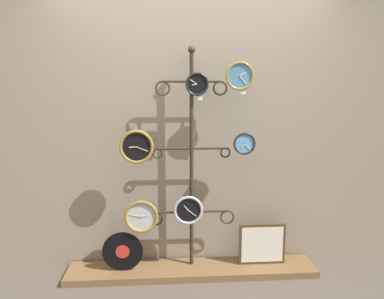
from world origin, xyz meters
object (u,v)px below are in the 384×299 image
(display_stand, at_px, (192,204))
(clock_bottom_left, at_px, (141,217))
(clock_middle_left, at_px, (137,147))
(clock_middle_right, at_px, (244,144))
(clock_top_right, at_px, (240,76))
(picture_frame, at_px, (262,244))
(clock_bottom_center, at_px, (188,210))
(vinyl_record, at_px, (123,252))
(clock_top_center, at_px, (197,84))

(display_stand, bearing_deg, clock_bottom_left, -166.82)
(clock_middle_left, distance_m, clock_middle_right, 0.91)
(clock_top_right, distance_m, clock_middle_right, 0.57)
(display_stand, bearing_deg, picture_frame, -3.92)
(clock_bottom_center, bearing_deg, clock_bottom_left, -178.02)
(display_stand, xyz_separation_m, clock_bottom_left, (-0.44, -0.10, -0.07))
(clock_middle_left, relative_size, vinyl_record, 0.80)
(clock_top_right, xyz_separation_m, clock_middle_left, (-0.85, -0.01, -0.57))
(vinyl_record, height_order, picture_frame, picture_frame)
(clock_middle_right, bearing_deg, vinyl_record, -179.32)
(clock_middle_left, bearing_deg, display_stand, 13.82)
(clock_bottom_center, relative_size, vinyl_record, 0.72)
(clock_top_center, xyz_separation_m, clock_bottom_left, (-0.48, -0.02, -1.11))
(clock_top_center, bearing_deg, clock_middle_right, 1.89)
(clock_bottom_left, height_order, vinyl_record, clock_bottom_left)
(clock_top_center, bearing_deg, vinyl_record, 179.93)
(clock_top_right, bearing_deg, clock_middle_left, -179.42)
(clock_bottom_center, bearing_deg, display_stand, 68.81)
(clock_bottom_left, xyz_separation_m, clock_bottom_center, (0.40, 0.01, 0.04))
(clock_bottom_left, bearing_deg, vinyl_record, 174.22)
(clock_bottom_left, bearing_deg, clock_middle_left, -155.57)
(clock_middle_right, bearing_deg, clock_top_center, -178.11)
(clock_middle_left, distance_m, clock_bottom_center, 0.71)
(clock_top_center, bearing_deg, display_stand, 114.06)
(clock_top_right, relative_size, vinyl_record, 0.67)
(clock_middle_right, bearing_deg, display_stand, 170.72)
(clock_middle_right, height_order, clock_bottom_center, clock_middle_right)
(display_stand, xyz_separation_m, picture_frame, (0.63, -0.04, -0.38))
(clock_middle_right, xyz_separation_m, clock_bottom_left, (-0.88, -0.03, -0.61))
(clock_bottom_left, bearing_deg, clock_bottom_center, 1.98)
(display_stand, height_order, picture_frame, display_stand)
(clock_top_center, distance_m, clock_bottom_left, 1.21)
(clock_top_right, xyz_separation_m, vinyl_record, (-0.99, 0.02, -1.50))
(clock_middle_right, distance_m, clock_bottom_left, 1.07)
(clock_bottom_center, xyz_separation_m, picture_frame, (0.67, 0.04, -0.35))
(clock_top_center, distance_m, vinyl_record, 1.57)
(clock_bottom_center, bearing_deg, clock_middle_left, -176.62)
(clock_middle_left, bearing_deg, vinyl_record, 168.86)
(clock_middle_left, height_order, picture_frame, clock_middle_left)
(clock_bottom_left, height_order, picture_frame, clock_bottom_left)
(clock_middle_left, bearing_deg, clock_bottom_center, 3.38)
(clock_middle_right, xyz_separation_m, clock_bottom_center, (-0.48, -0.02, -0.57))
(clock_bottom_left, bearing_deg, picture_frame, 3.15)
(clock_top_center, bearing_deg, clock_bottom_center, -178.11)
(clock_middle_right, xyz_separation_m, vinyl_record, (-1.05, -0.01, -0.93))
(display_stand, distance_m, vinyl_record, 0.73)
(clock_top_right, distance_m, clock_middle_left, 1.02)
(clock_top_right, height_order, clock_middle_left, clock_top_right)
(display_stand, bearing_deg, clock_middle_right, -9.28)
(clock_middle_right, height_order, vinyl_record, clock_middle_right)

